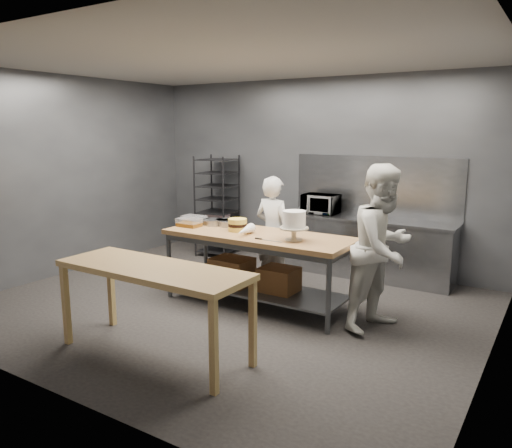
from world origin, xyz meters
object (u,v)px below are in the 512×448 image
Objects in this scene: near_counter at (153,275)px; work_table at (255,260)px; speed_rack at (217,207)px; chef_right at (383,248)px; layer_cake at (238,225)px; microwave at (321,204)px; chef_behind at (273,233)px; frosted_cake_stand at (294,222)px.

work_table is at bearing 88.29° from near_counter.
work_table is 2.69m from speed_rack.
near_counter is 4.06m from speed_rack.
chef_right reaches higher than work_table.
layer_cake reaches higher than near_counter.
work_table is at bearing 111.06° from chef_right.
chef_behind is at bearing -96.16° from microwave.
frosted_cake_stand reaches higher than microwave.
microwave is at bearing 90.13° from work_table.
speed_rack reaches higher than work_table.
frosted_cake_stand is at bearing -10.30° from work_table.
speed_rack is 3.23× the size of microwave.
speed_rack is 4.97× the size of frosted_cake_stand.
speed_rack reaches higher than frosted_cake_stand.
work_table is 1.97m from microwave.
frosted_cake_stand reaches higher than work_table.
microwave is (1.95, 0.08, 0.19)m from speed_rack.
near_counter is 5.68× the size of frosted_cake_stand.
layer_cake is (-0.22, 1.76, 0.19)m from near_counter.
chef_right is at bearing -48.66° from microwave.
speed_rack is at bearing -177.65° from microwave.
chef_right reaches higher than near_counter.
near_counter is 1.27× the size of chef_behind.
near_counter is at bearing -111.54° from frosted_cake_stand.
microwave is 1.54× the size of frosted_cake_stand.
chef_right is at bearing 48.24° from near_counter.
chef_behind reaches higher than layer_cake.
work_table is 1.37× the size of speed_rack.
near_counter is 8.39× the size of layer_cake.
microwave is at bearing 82.08° from layer_cake.
microwave is (0.13, 1.23, 0.26)m from chef_behind.
near_counter is 3.68m from microwave.
chef_right is at bearing 2.70° from layer_cake.
work_table is 0.84m from frosted_cake_stand.
chef_right is (3.55, -1.74, 0.06)m from speed_rack.
near_counter is at bearing -62.10° from speed_rack.
frosted_cake_stand is at bearing 68.46° from near_counter.
layer_cake is (-0.13, -0.68, 0.21)m from chef_behind.
chef_behind is 0.86× the size of chef_right.
frosted_cake_stand is (2.55, -1.94, 0.29)m from speed_rack.
chef_right is (1.65, 1.85, 0.11)m from near_counter.
chef_right is at bearing 168.23° from chef_behind.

